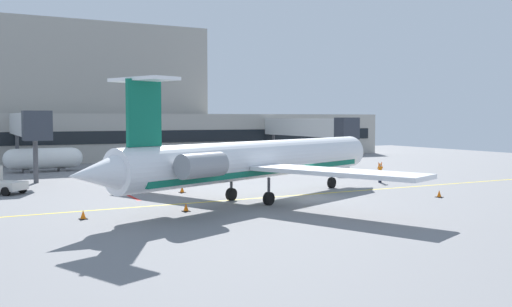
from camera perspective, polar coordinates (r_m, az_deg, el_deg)
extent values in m
cube|color=slate|center=(42.85, 5.29, -4.50)|extent=(120.00, 120.00, 0.10)
cube|color=yellow|center=(44.08, 4.24, -4.19)|extent=(108.00, 0.24, 0.01)
cube|color=red|center=(45.71, -12.98, -4.00)|extent=(0.30, 8.00, 0.01)
cube|color=#ADA89E|center=(85.75, -12.26, 1.72)|extent=(79.18, 14.08, 6.53)
cube|color=#9F9A91|center=(87.91, -17.30, 8.07)|extent=(36.38, 9.86, 13.08)
cube|color=black|center=(78.93, -10.90, 1.66)|extent=(76.02, 0.12, 1.70)
cube|color=silver|center=(78.25, 4.60, 2.66)|extent=(1.40, 18.78, 2.40)
cube|color=#2D333D|center=(69.76, 9.11, 2.51)|extent=(2.40, 2.00, 2.64)
cylinder|color=#4C4C51|center=(85.13, 1.77, 0.76)|extent=(0.44, 0.44, 3.49)
cylinder|color=#4C4C51|center=(71.24, 8.27, 0.17)|extent=(0.44, 0.44, 3.49)
cube|color=silver|center=(65.33, -22.28, 2.74)|extent=(1.40, 21.17, 2.40)
cube|color=#2D333D|center=(53.91, -21.14, 2.63)|extent=(2.40, 2.00, 2.64)
cylinder|color=#4C4C51|center=(74.48, -22.86, 0.30)|extent=(0.44, 0.44, 4.09)
cylinder|color=#4C4C51|center=(55.73, -21.26, -0.69)|extent=(0.44, 0.44, 4.09)
cylinder|color=white|center=(40.78, 0.49, -0.58)|extent=(24.32, 12.31, 2.66)
cube|color=#0C664C|center=(40.84, 0.49, -1.60)|extent=(21.89, 11.08, 0.48)
cone|color=white|center=(52.01, 9.95, 0.27)|extent=(3.71, 3.54, 2.60)
cone|color=white|center=(31.30, -15.68, -1.99)|extent=(4.06, 3.43, 2.26)
cube|color=white|center=(44.73, -7.70, -0.75)|extent=(7.28, 11.87, 0.28)
cube|color=white|center=(35.63, 8.12, -1.87)|extent=(7.28, 11.87, 0.28)
cylinder|color=gray|center=(36.43, -10.14, -0.83)|extent=(3.51, 2.59, 1.46)
cylinder|color=gray|center=(33.36, -5.47, -1.19)|extent=(3.51, 2.59, 1.46)
cube|color=#0C664C|center=(33.09, -11.19, 4.00)|extent=(2.30, 1.15, 3.83)
cube|color=white|center=(33.16, -11.23, 7.31)|extent=(3.37, 4.64, 0.20)
cylinder|color=#3F3F44|center=(48.74, 7.62, -1.95)|extent=(0.20, 0.20, 1.22)
cylinder|color=black|center=(48.83, 7.61, -2.93)|extent=(0.97, 0.67, 0.90)
cylinder|color=#3F3F44|center=(41.10, -2.50, -2.95)|extent=(0.20, 0.20, 1.22)
cylinder|color=black|center=(41.20, -2.49, -4.11)|extent=(0.97, 0.67, 0.90)
cylinder|color=#3F3F44|center=(38.89, 1.30, -3.33)|extent=(0.20, 0.20, 1.22)
cylinder|color=black|center=(39.00, 1.30, -4.55)|extent=(0.97, 0.67, 0.90)
cylinder|color=black|center=(47.43, -23.85, -3.52)|extent=(0.69, 0.70, 0.70)
cylinder|color=black|center=(48.76, -22.42, -3.30)|extent=(0.69, 0.70, 0.70)
cube|color=silver|center=(61.13, 8.34, -1.43)|extent=(3.06, 3.58, 0.59)
cube|color=#B8B1A9|center=(60.19, 8.46, -0.56)|extent=(2.02, 1.86, 1.40)
cylinder|color=black|center=(60.22, 9.33, -1.80)|extent=(0.58, 0.75, 0.70)
cylinder|color=black|center=(59.97, 7.62, -1.81)|extent=(0.58, 0.75, 0.70)
cylinder|color=black|center=(62.35, 9.03, -1.61)|extent=(0.58, 0.75, 0.70)
cylinder|color=black|center=(62.11, 7.38, -1.62)|extent=(0.58, 0.75, 0.70)
cylinder|color=white|center=(67.08, -20.56, -0.46)|extent=(6.24, 2.37, 2.27)
sphere|color=white|center=(67.57, -17.95, -0.38)|extent=(2.22, 2.22, 2.22)
sphere|color=white|center=(66.73, -23.20, -0.54)|extent=(2.22, 2.22, 2.22)
cube|color=#59595B|center=(66.98, -22.11, -1.63)|extent=(0.60, 2.04, 0.35)
cube|color=#59595B|center=(67.43, -18.96, -1.52)|extent=(0.60, 2.04, 0.35)
cylinder|color=#191E33|center=(53.76, 12.42, -2.39)|extent=(0.18, 0.18, 0.88)
cylinder|color=#191E33|center=(53.60, 12.29, -2.41)|extent=(0.18, 0.18, 0.88)
cylinder|color=orange|center=(53.61, 12.36, -1.63)|extent=(0.34, 0.34, 0.57)
sphere|color=tan|center=(53.57, 12.37, -1.19)|extent=(0.24, 0.24, 0.24)
cylinder|color=orange|center=(53.75, 12.51, -1.22)|extent=(0.40, 0.18, 0.50)
cylinder|color=#F2590C|center=(53.73, 12.51, -0.99)|extent=(0.06, 0.06, 0.28)
cylinder|color=orange|center=(53.40, 12.22, -1.25)|extent=(0.40, 0.18, 0.50)
cylinder|color=#F2590C|center=(53.38, 12.23, -1.02)|extent=(0.06, 0.06, 0.28)
cone|color=orange|center=(45.79, -7.43, -3.58)|extent=(0.36, 0.36, 0.55)
cube|color=black|center=(45.82, -7.43, -3.90)|extent=(0.47, 0.47, 0.04)
cone|color=orange|center=(44.92, 17.93, -3.86)|extent=(0.36, 0.36, 0.55)
cube|color=black|center=(44.96, 17.92, -4.19)|extent=(0.47, 0.47, 0.04)
cone|color=orange|center=(35.15, -16.98, -5.90)|extent=(0.36, 0.36, 0.55)
cube|color=black|center=(35.19, -16.97, -6.31)|extent=(0.47, 0.47, 0.04)
cone|color=orange|center=(36.65, -7.05, -5.38)|extent=(0.36, 0.36, 0.55)
cube|color=black|center=(36.69, -7.04, -5.77)|extent=(0.47, 0.47, 0.04)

